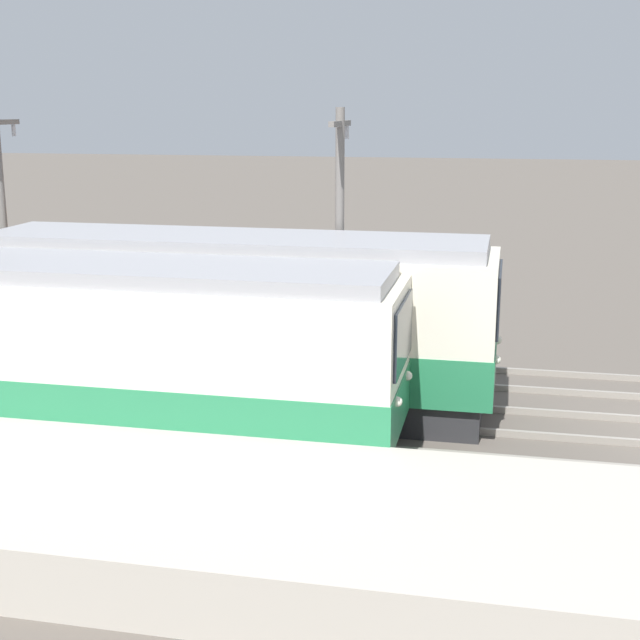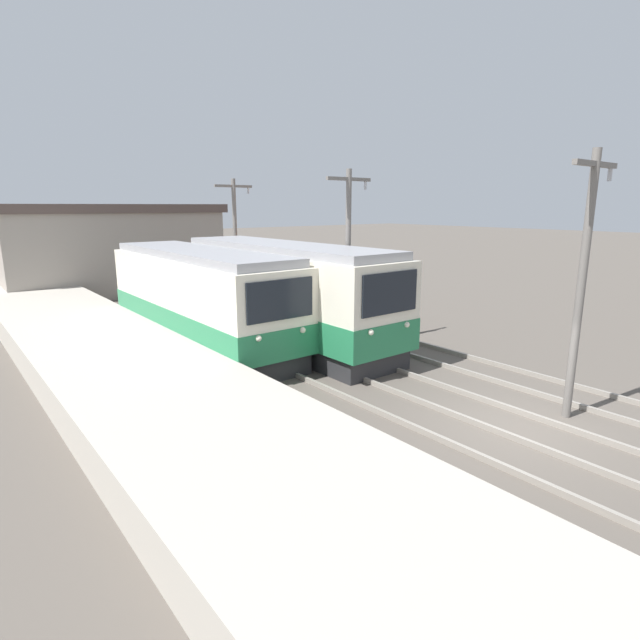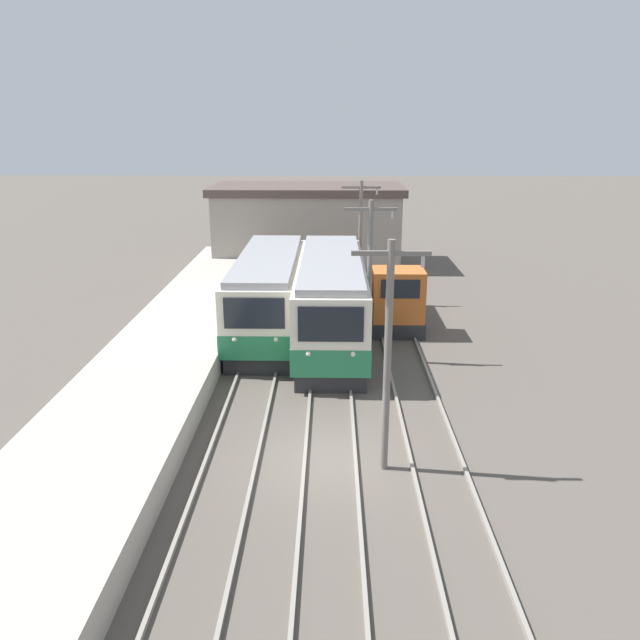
% 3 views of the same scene
% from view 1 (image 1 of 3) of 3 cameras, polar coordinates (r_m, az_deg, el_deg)
% --- Properties ---
extents(commuter_train_left, '(2.84, 10.63, 3.63)m').
position_cam_1_polar(commuter_train_left, '(17.34, -12.27, -2.73)').
color(commuter_train_left, '#28282B').
rests_on(commuter_train_left, ground).
extents(commuter_train_center, '(2.84, 11.29, 3.80)m').
position_cam_1_polar(commuter_train_center, '(19.40, -5.47, -0.54)').
color(commuter_train_center, '#28282B').
rests_on(commuter_train_center, ground).
extents(shunting_locomotive, '(2.40, 5.83, 3.00)m').
position_cam_1_polar(shunting_locomotive, '(23.26, -10.19, 0.27)').
color(shunting_locomotive, '#28282B').
rests_on(shunting_locomotive, ground).
extents(catenary_mast_mid, '(2.00, 0.20, 6.44)m').
position_cam_1_polar(catenary_mast_mid, '(20.01, 1.27, 5.13)').
color(catenary_mast_mid, slate).
rests_on(catenary_mast_mid, ground).
extents(catenary_mast_far, '(2.00, 0.20, 6.44)m').
position_cam_1_polar(catenary_mast_far, '(23.04, -19.58, 5.46)').
color(catenary_mast_far, slate).
rests_on(catenary_mast_far, ground).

